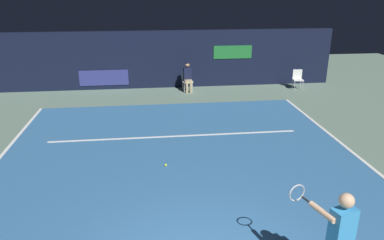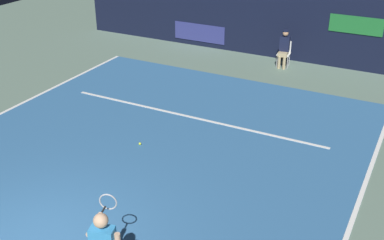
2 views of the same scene
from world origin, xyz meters
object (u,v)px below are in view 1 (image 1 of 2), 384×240
Objects in this scene: tennis_player at (339,237)px; courtside_chair_near at (298,78)px; line_judge_on_chair at (188,77)px; tennis_ball at (166,165)px.

tennis_player is 1.97× the size of courtside_chair_near.
line_judge_on_chair is 19.41× the size of tennis_ball.
tennis_ball is at bearing 117.59° from tennis_player.
tennis_player is 12.34m from courtside_chair_near.
tennis_player reaches higher than line_judge_on_chair.
line_judge_on_chair is 5.09m from courtside_chair_near.
tennis_ball is at bearing -132.19° from courtside_chair_near.
tennis_player reaches higher than courtside_chair_near.
courtside_chair_near is at bearing 47.81° from tennis_ball.
line_judge_on_chair is 1.50× the size of courtside_chair_near.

